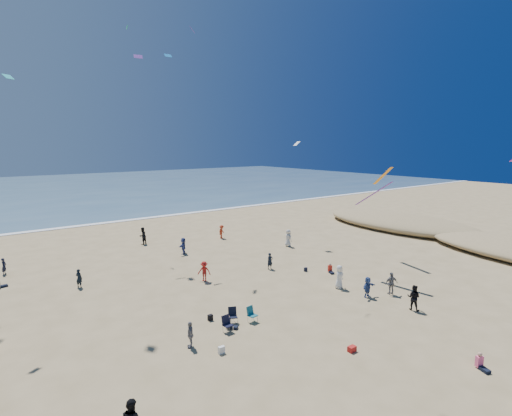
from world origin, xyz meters
TOP-DOWN VIEW (x-y plane):
  - ground at (0.00, 0.00)m, footprint 220.00×220.00m
  - ocean at (0.00, 95.00)m, footprint 220.00×100.00m
  - surf_line at (0.00, 45.00)m, footprint 220.00×1.20m
  - standing_flyers at (4.05, 14.71)m, footprint 28.65×29.77m
  - seated_group at (2.47, 6.19)m, footprint 24.36×31.35m
  - chair_cluster at (-0.09, 7.10)m, footprint 2.65×1.51m
  - white_tote at (-2.69, 4.93)m, footprint 0.35×0.20m
  - black_backpack at (-1.06, 8.80)m, footprint 0.30×0.22m
  - cooler at (3.06, 0.80)m, footprint 0.45×0.30m
  - navy_bag at (10.76, 12.23)m, footprint 0.28×0.18m
  - kites_aloft at (9.28, 12.17)m, footprint 36.78×37.83m

SIDE VIEW (x-z plane):
  - ground at x=0.00m, z-range 0.00..0.00m
  - ocean at x=0.00m, z-range 0.00..0.06m
  - surf_line at x=0.00m, z-range 0.00..0.08m
  - cooler at x=3.06m, z-range 0.00..0.30m
  - navy_bag at x=10.76m, z-range 0.00..0.34m
  - black_backpack at x=-1.06m, z-range 0.00..0.38m
  - white_tote at x=-2.69m, z-range 0.00..0.40m
  - seated_group at x=2.47m, z-range 0.00..0.84m
  - chair_cluster at x=-0.09m, z-range 0.00..1.00m
  - standing_flyers at x=4.05m, z-range -0.10..1.83m
  - kites_aloft at x=9.28m, z-range 0.89..29.39m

